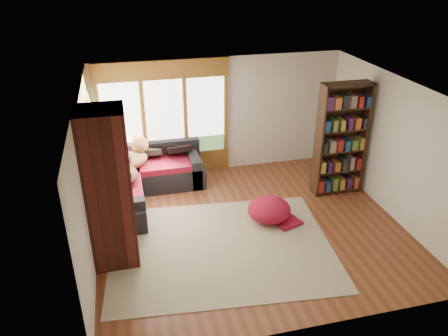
{
  "coord_description": "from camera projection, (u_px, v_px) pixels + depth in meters",
  "views": [
    {
      "loc": [
        -2.07,
        -6.43,
        4.59
      ],
      "look_at": [
        -0.34,
        0.63,
        0.95
      ],
      "focal_mm": 35.0,
      "sensor_mm": 36.0,
      "label": 1
    }
  ],
  "objects": [
    {
      "name": "wall_front",
      "position": [
        312.0,
        251.0,
        5.33
      ],
      "size": [
        5.5,
        0.04,
        2.6
      ],
      "primitive_type": "cube",
      "color": "silver",
      "rests_on": "ground"
    },
    {
      "name": "dog_tan",
      "position": [
        132.0,
        157.0,
        8.93
      ],
      "size": [
        1.01,
        0.99,
        0.5
      ],
      "rotation": [
        0.0,
        0.0,
        0.74
      ],
      "color": "brown",
      "rests_on": "sectional_sofa"
    },
    {
      "name": "wall_left",
      "position": [
        86.0,
        182.0,
        6.91
      ],
      "size": [
        0.04,
        5.0,
        2.6
      ],
      "primitive_type": "cube",
      "color": "silver",
      "rests_on": "ground"
    },
    {
      "name": "throw_pillows",
      "position": [
        135.0,
        158.0,
        8.92
      ],
      "size": [
        1.98,
        1.68,
        0.45
      ],
      "color": "black",
      "rests_on": "sectional_sofa"
    },
    {
      "name": "area_rug",
      "position": [
        221.0,
        247.0,
        7.51
      ],
      "size": [
        4.02,
        3.23,
        0.01
      ],
      "primitive_type": "cube",
      "rotation": [
        0.0,
        0.0,
        -0.1
      ],
      "color": "beige",
      "rests_on": "ground"
    },
    {
      "name": "pouf",
      "position": [
        269.0,
        209.0,
        8.2
      ],
      "size": [
        0.98,
        0.98,
        0.44
      ],
      "primitive_type": "ellipsoid",
      "rotation": [
        0.0,
        0.0,
        0.23
      ],
      "color": "maroon",
      "rests_on": "area_rug"
    },
    {
      "name": "windows_left",
      "position": [
        90.0,
        149.0,
        7.94
      ],
      "size": [
        0.1,
        2.62,
        1.9
      ],
      "color": "brown",
      "rests_on": "wall_left"
    },
    {
      "name": "wall_right",
      "position": [
        394.0,
        148.0,
        8.08
      ],
      "size": [
        0.04,
        5.0,
        2.6
      ],
      "primitive_type": "cube",
      "color": "silver",
      "rests_on": "ground"
    },
    {
      "name": "floor",
      "position": [
        250.0,
        227.0,
        8.08
      ],
      "size": [
        5.5,
        5.5,
        0.0
      ],
      "primitive_type": "plane",
      "color": "#5F2F1A",
      "rests_on": "ground"
    },
    {
      "name": "brick_chimney",
      "position": [
        109.0,
        190.0,
        6.68
      ],
      "size": [
        0.7,
        0.7,
        2.6
      ],
      "primitive_type": "cube",
      "color": "#471914",
      "rests_on": "ground"
    },
    {
      "name": "dog_brindle",
      "position": [
        125.0,
        172.0,
        8.41
      ],
      "size": [
        0.55,
        0.85,
        0.45
      ],
      "rotation": [
        0.0,
        0.0,
        1.52
      ],
      "color": "#402017",
      "rests_on": "sectional_sofa"
    },
    {
      "name": "windows_back",
      "position": [
        165.0,
        118.0,
        9.36
      ],
      "size": [
        2.82,
        0.1,
        1.9
      ],
      "color": "brown",
      "rests_on": "wall_back"
    },
    {
      "name": "sectional_sofa",
      "position": [
        136.0,
        182.0,
        9.0
      ],
      "size": [
        2.2,
        2.2,
        0.8
      ],
      "rotation": [
        0.0,
        0.0,
        0.08
      ],
      "color": "black",
      "rests_on": "ground"
    },
    {
      "name": "bookshelf",
      "position": [
        341.0,
        140.0,
        8.77
      ],
      "size": [
        1.0,
        0.33,
        2.34
      ],
      "color": "#352011",
      "rests_on": "ground"
    },
    {
      "name": "ceiling",
      "position": [
        254.0,
        90.0,
        6.91
      ],
      "size": [
        5.5,
        5.5,
        0.0
      ],
      "primitive_type": "plane",
      "color": "white"
    },
    {
      "name": "wall_back",
      "position": [
        219.0,
        116.0,
        9.67
      ],
      "size": [
        5.5,
        0.04,
        2.6
      ],
      "primitive_type": "cube",
      "color": "silver",
      "rests_on": "ground"
    },
    {
      "name": "roller_blind",
      "position": [
        90.0,
        113.0,
        8.49
      ],
      "size": [
        0.03,
        0.72,
        0.9
      ],
      "primitive_type": "cube",
      "color": "#5E7D4F",
      "rests_on": "wall_left"
    }
  ]
}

